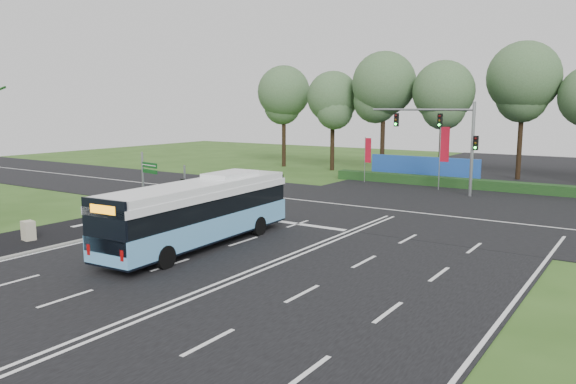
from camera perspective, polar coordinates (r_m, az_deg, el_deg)
name	(u,v)px	position (r m, az deg, el deg)	size (l,w,h in m)	color
ground	(299,252)	(26.12, 1.18, -6.09)	(120.00, 120.00, 0.00)	#30521B
road_main	(299,251)	(26.12, 1.18, -6.05)	(20.00, 120.00, 0.04)	black
road_cross	(400,211)	(36.57, 11.33, -1.92)	(120.00, 14.00, 0.05)	black
bike_path	(75,230)	(32.52, -20.82, -3.65)	(5.00, 18.00, 0.06)	black
kerb_strip	(104,235)	(30.63, -18.20, -4.20)	(0.25, 18.00, 0.12)	gray
city_bus	(200,212)	(27.00, -8.91, -2.02)	(3.12, 11.83, 3.36)	#5DA3D8
pedestrian_signal	(184,188)	(34.79, -10.48, 0.36)	(0.26, 0.40, 3.12)	gray
street_sign	(146,178)	(33.44, -14.22, 1.36)	(1.55, 0.38, 4.04)	gray
utility_cabinet	(28,231)	(30.84, -24.87, -3.63)	(0.62, 0.51, 1.03)	#BEB699
banner_flag_left	(367,153)	(49.47, 8.06, 3.97)	(0.59, 0.06, 4.01)	gray
banner_flag_mid	(443,149)	(46.13, 15.50, 4.27)	(0.76, 0.08, 5.17)	gray
traffic_light_gantry	(449,133)	(43.93, 16.01, 5.77)	(8.41, 0.28, 7.00)	gray
hedge	(459,183)	(48.18, 17.02, 0.87)	(22.00, 1.20, 0.80)	#133615
blue_hoarding	(424,169)	(51.70, 13.61, 2.30)	(10.00, 0.30, 2.20)	#1F4CA9
eucalyptus_row	(522,86)	(53.28, 22.69, 9.88)	(53.85, 9.25, 12.41)	black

